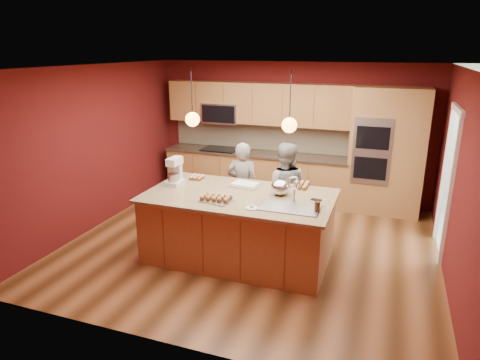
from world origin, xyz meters
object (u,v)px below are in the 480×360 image
at_px(stand_mixer, 175,173).
at_px(mixing_bowl, 280,187).
at_px(island, 240,226).
at_px(person_left, 243,187).
at_px(person_right, 284,190).

bearing_deg(stand_mixer, mixing_bowl, 4.22).
distance_m(island, mixing_bowl, 0.81).
xyz_separation_m(person_left, stand_mixer, (-0.77, -0.88, 0.40)).
relative_size(person_left, stand_mixer, 3.60).
height_order(person_left, mixing_bowl, person_left).
relative_size(island, person_right, 1.71).
bearing_deg(mixing_bowl, person_right, 99.69).
relative_size(island, mixing_bowl, 9.59).
distance_m(stand_mixer, mixing_bowl, 1.62).
height_order(island, person_right, person_right).
xyz_separation_m(island, person_right, (0.40, 0.99, 0.28)).
bearing_deg(person_right, mixing_bowl, 92.79).
bearing_deg(person_right, island, 61.38).
height_order(island, mixing_bowl, island).
relative_size(person_left, mixing_bowl, 5.44).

